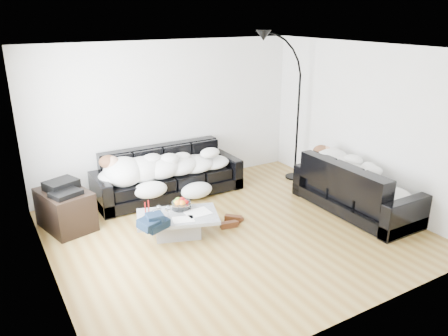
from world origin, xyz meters
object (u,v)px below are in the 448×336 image
candle_left (145,210)px  fruit_bowl (181,203)px  wine_glass_a (159,211)px  sleeper_right (358,174)px  floor_lamp (298,116)px  sleeper_back (169,162)px  stereo (63,187)px  coffee_table (178,225)px  sofa_right (356,186)px  shoes (231,221)px  wine_glass_b (154,214)px  candle_right (149,208)px  av_cabinet (66,209)px  sofa_back (168,173)px  wine_glass_c (168,212)px

candle_left → fruit_bowl: bearing=-0.9°
fruit_bowl → wine_glass_a: bearing=-168.1°
sleeper_right → floor_lamp: 1.76m
sleeper_back → stereo: bearing=-170.4°
sleeper_right → coffee_table: size_ratio=1.57×
sofa_right → stereo: 4.50m
shoes → floor_lamp: 2.62m
sofa_right → fruit_bowl: bearing=72.9°
wine_glass_b → candle_right: 0.18m
fruit_bowl → candle_right: candle_right is taller
sofa_right → candle_left: (-3.23, 0.84, 0.02)m
coffee_table → candle_left: candle_left is taller
av_cabinet → coffee_table: bearing=-53.4°
sofa_back → wine_glass_b: 1.61m
floor_lamp → sleeper_back: bearing=157.7°
candle_right → shoes: bearing=-14.3°
stereo → candle_left: bearing=-66.1°
sleeper_right → sofa_back: bearing=48.1°
sofa_right → wine_glass_a: bearing=76.3°
candle_right → coffee_table: bearing=-33.4°
shoes → av_cabinet: size_ratio=0.51×
sleeper_back → fruit_bowl: bearing=-106.0°
sofa_right → sleeper_right: size_ratio=1.17×
wine_glass_c → candle_right: size_ratio=0.89×
wine_glass_b → av_cabinet: bearing=133.7°
coffee_table → candle_left: (-0.41, 0.17, 0.27)m
sofa_right → av_cabinet: (-4.14, 1.74, -0.13)m
floor_lamp → sofa_right: bearing=-107.2°
wine_glass_b → wine_glass_c: bearing=-20.3°
coffee_table → wine_glass_c: (-0.15, -0.02, 0.26)m
sleeper_right → candle_right: sleeper_right is taller
sofa_back → candle_left: bearing=-125.4°
sleeper_right → candle_right: 3.29m
fruit_bowl → shoes: 0.83m
wine_glass_b → av_cabinet: (-0.99, 1.03, -0.11)m
fruit_bowl → av_cabinet: size_ratio=0.33×
sofa_right → wine_glass_b: size_ratio=13.57×
wine_glass_b → stereo: (-0.99, 1.03, 0.24)m
sofa_back → wine_glass_a: (-0.73, -1.35, 0.00)m
sleeper_back → wine_glass_b: (-0.82, -1.34, -0.23)m
sofa_right → fruit_bowl: size_ratio=7.33×
wine_glass_c → candle_right: candle_right is taller
sofa_back → wine_glass_c: bearing=-113.7°
wine_glass_a → floor_lamp: size_ratio=0.07×
sofa_back → wine_glass_b: bearing=-120.5°
wine_glass_a → av_cabinet: bearing=137.2°
sleeper_back → candle_right: sleeper_back is taller
stereo → floor_lamp: 4.29m
wine_glass_a → av_cabinet: (-1.07, 0.99, -0.12)m
candle_left → floor_lamp: size_ratio=0.09×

